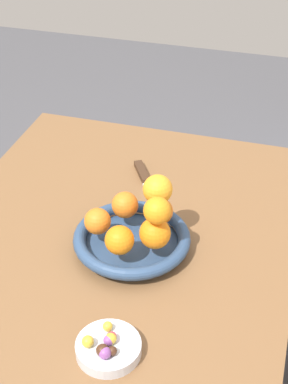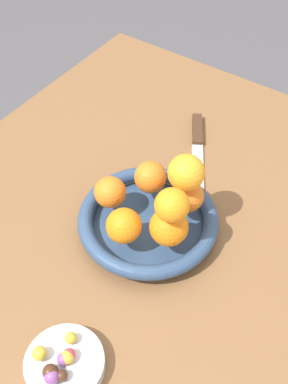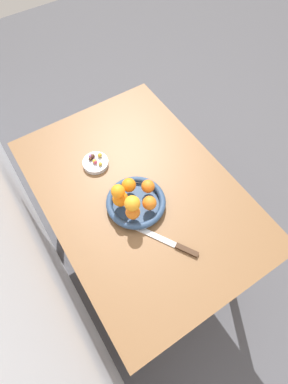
{
  "view_description": "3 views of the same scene",
  "coord_description": "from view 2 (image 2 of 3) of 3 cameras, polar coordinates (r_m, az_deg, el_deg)",
  "views": [
    {
      "loc": [
        0.83,
        0.33,
        1.54
      ],
      "look_at": [
        -0.07,
        0.07,
        0.87
      ],
      "focal_mm": 55.0,
      "sensor_mm": 36.0,
      "label": 1
    },
    {
      "loc": [
        0.38,
        0.33,
        1.41
      ],
      "look_at": [
        -0.02,
        0.06,
        0.87
      ],
      "focal_mm": 45.0,
      "sensor_mm": 36.0,
      "label": 2
    },
    {
      "loc": [
        -0.55,
        0.33,
        1.83
      ],
      "look_at": [
        -0.06,
        0.02,
        0.84
      ],
      "focal_mm": 28.0,
      "sensor_mm": 36.0,
      "label": 3
    }
  ],
  "objects": [
    {
      "name": "dining_table",
      "position": [
        0.91,
        -3.88,
        -8.51
      ],
      "size": [
        1.1,
        0.76,
        0.74
      ],
      "color": "brown",
      "rests_on": "ground_plane"
    },
    {
      "name": "candy_ball_3",
      "position": [
        0.7,
        -10.9,
        -20.67
      ],
      "size": [
        0.02,
        0.02,
        0.02
      ],
      "primitive_type": "sphere",
      "color": "#8C4C99",
      "rests_on": "candy_dish"
    },
    {
      "name": "fruit_bowl",
      "position": [
        0.83,
        0.49,
        -3.45
      ],
      "size": [
        0.24,
        0.24,
        0.04
      ],
      "color": "navy",
      "rests_on": "dining_table"
    },
    {
      "name": "candy_ball_7",
      "position": [
        0.7,
        -9.12,
        -18.79
      ],
      "size": [
        0.02,
        0.02,
        0.02
      ],
      "primitive_type": "sphere",
      "color": "gold",
      "rests_on": "candy_dish"
    },
    {
      "name": "candy_ball_1",
      "position": [
        0.71,
        -12.28,
        -18.18
      ],
      "size": [
        0.02,
        0.02,
        0.02
      ],
      "primitive_type": "sphere",
      "color": "gold",
      "rests_on": "candy_dish"
    },
    {
      "name": "candy_dish",
      "position": [
        0.72,
        -9.36,
        -19.5
      ],
      "size": [
        0.11,
        0.11,
        0.02
      ],
      "primitive_type": "cylinder",
      "color": "silver",
      "rests_on": "dining_table"
    },
    {
      "name": "candy_ball_0",
      "position": [
        0.72,
        -8.68,
        -16.73
      ],
      "size": [
        0.02,
        0.02,
        0.02
      ],
      "primitive_type": "sphere",
      "color": "gold",
      "rests_on": "candy_dish"
    },
    {
      "name": "orange_5",
      "position": [
        0.71,
        3.35,
        -1.56
      ],
      "size": [
        0.05,
        0.05,
        0.05
      ],
      "primitive_type": "sphere",
      "color": "orange",
      "rests_on": "orange_4"
    },
    {
      "name": "orange_4",
      "position": [
        0.76,
        2.96,
        -4.15
      ],
      "size": [
        0.06,
        0.06,
        0.06
      ],
      "primitive_type": "sphere",
      "color": "orange",
      "rests_on": "fruit_bowl"
    },
    {
      "name": "candy_ball_4",
      "position": [
        0.7,
        -11.03,
        -20.2
      ],
      "size": [
        0.02,
        0.02,
        0.02
      ],
      "primitive_type": "sphere",
      "color": "#472819",
      "rests_on": "candy_dish"
    },
    {
      "name": "orange_2",
      "position": [
        0.81,
        -4.04,
        -0.02
      ],
      "size": [
        0.05,
        0.05,
        0.05
      ],
      "primitive_type": "sphere",
      "color": "orange",
      "rests_on": "fruit_bowl"
    },
    {
      "name": "orange_1",
      "position": [
        0.83,
        0.75,
        1.78
      ],
      "size": [
        0.06,
        0.06,
        0.06
      ],
      "primitive_type": "sphere",
      "color": "orange",
      "rests_on": "fruit_bowl"
    },
    {
      "name": "orange_0",
      "position": [
        0.81,
        5.14,
        -0.46
      ],
      "size": [
        0.06,
        0.06,
        0.06
      ],
      "primitive_type": "sphere",
      "color": "orange",
      "rests_on": "fruit_bowl"
    },
    {
      "name": "candy_ball_6",
      "position": [
        0.7,
        -9.52,
        -18.94
      ],
      "size": [
        0.02,
        0.02,
        0.02
      ],
      "primitive_type": "sphere",
      "color": "#8C4C99",
      "rests_on": "candy_dish"
    },
    {
      "name": "candy_ball_5",
      "position": [
        0.7,
        -9.71,
        -20.67
      ],
      "size": [
        0.02,
        0.02,
        0.02
      ],
      "primitive_type": "sphere",
      "color": "#472819",
      "rests_on": "candy_dish"
    },
    {
      "name": "candy_ball_2",
      "position": [
        0.71,
        -8.9,
        -18.52
      ],
      "size": [
        0.02,
        0.02,
        0.02
      ],
      "primitive_type": "sphere",
      "color": "#C6384C",
      "rests_on": "candy_dish"
    },
    {
      "name": "knife",
      "position": [
        0.98,
        6.37,
        4.9
      ],
      "size": [
        0.23,
        0.15,
        0.01
      ],
      "color": "#3F2819",
      "rests_on": "dining_table"
    },
    {
      "name": "orange_3",
      "position": [
        0.76,
        -2.41,
        -4.01
      ],
      "size": [
        0.06,
        0.06,
        0.06
      ],
      "primitive_type": "sphere",
      "color": "orange",
      "rests_on": "fruit_bowl"
    },
    {
      "name": "orange_6",
      "position": [
        0.76,
        5.03,
        2.3
      ],
      "size": [
        0.06,
        0.06,
        0.06
      ],
      "primitive_type": "sphere",
      "color": "orange",
      "rests_on": "orange_0"
    }
  ]
}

